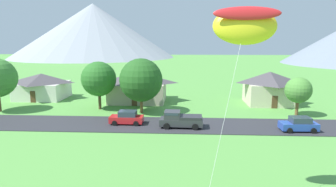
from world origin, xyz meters
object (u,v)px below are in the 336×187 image
Objects in this scene: house_left_center at (138,86)px; kite_flyer_with_kite at (245,26)px; house_leftmost at (269,87)px; pickup_truck_charcoal_west_side at (180,119)px; parked_car_red_west_end at (127,118)px; tree_center at (99,79)px; parked_car_blue_mid_west at (299,124)px; house_right_center at (42,86)px; tree_near_left at (141,80)px; tree_left_of_center at (298,90)px.

kite_flyer_with_kite is (11.50, -31.13, 8.77)m from house_left_center.
house_leftmost is 20.38m from pickup_truck_charcoal_west_side.
kite_flyer_with_kite reaches higher than house_leftmost.
pickup_truck_charcoal_west_side reaches higher than parked_car_red_west_end.
tree_center is at bearing 126.43° from parked_car_red_west_end.
parked_car_red_west_end and parked_car_blue_mid_west have the same top height.
tree_center is at bearing 160.11° from parked_car_blue_mid_west.
house_leftmost is 14.92m from parked_car_blue_mid_west.
parked_car_red_west_end is at bearing -39.37° from house_right_center.
kite_flyer_with_kite reaches higher than tree_near_left.
tree_left_of_center is 26.80m from kite_flyer_with_kite.
tree_center reaches higher than house_right_center.
kite_flyer_with_kite is at bearing -67.10° from tree_near_left.
house_left_center is 2.40× the size of parked_car_red_west_end.
tree_near_left is (19.54, -9.29, 2.49)m from house_right_center.
tree_near_left is 0.63× the size of kite_flyer_with_kite.
tree_left_of_center reaches higher than house_right_center.
house_left_center is at bearing -3.70° from house_right_center.
house_left_center is (-22.20, 1.05, -0.18)m from house_leftmost.
house_right_center is at bearing 154.57° from tree_near_left.
kite_flyer_with_kite is at bearing -123.06° from parked_car_blue_mid_west.
parked_car_blue_mid_west is at bearing -2.92° from pickup_truck_charcoal_west_side.
house_left_center is at bearing 143.62° from parked_car_blue_mid_west.
tree_near_left reaches higher than tree_center.
house_right_center reaches higher than parked_car_red_west_end.
house_left_center is 1.92× the size of pickup_truck_charcoal_west_side.
house_leftmost is at bearing 19.16° from tree_near_left.
parked_car_red_west_end is at bearing -86.80° from house_left_center.
house_right_center is 14.94m from tree_center.
tree_left_of_center is at bearing 21.46° from pickup_truck_charcoal_west_side.
house_left_center is 0.80× the size of kite_flyer_with_kite.
pickup_truck_charcoal_west_side is (5.76, -6.97, -3.81)m from tree_near_left.
parked_car_blue_mid_west is at bearing -92.84° from house_leftmost.
tree_left_of_center is at bearing -4.78° from tree_center.
house_left_center reaches higher than parked_car_blue_mid_west.
house_leftmost is 0.91× the size of house_right_center.
house_leftmost is 7.86m from tree_left_of_center.
house_right_center is at bearing 176.30° from house_left_center.
parked_car_red_west_end is (-23.14, -5.39, -2.82)m from tree_left_of_center.
pickup_truck_charcoal_west_side is (-14.66, -14.06, -1.75)m from house_leftmost.
pickup_truck_charcoal_west_side is (-16.38, -6.44, -2.63)m from tree_left_of_center.
pickup_truck_charcoal_west_side is at bearing 103.87° from kite_flyer_with_kite.
house_left_center reaches higher than pickup_truck_charcoal_west_side.
tree_near_left is (-20.41, -7.09, 2.06)m from house_leftmost.
pickup_truck_charcoal_west_side is at bearing -50.45° from tree_near_left.
tree_near_left is 22.18m from tree_left_of_center.
house_left_center is at bearing 51.48° from tree_center.
tree_near_left is at bearing 178.63° from tree_left_of_center.
house_right_center is 1.60× the size of tree_left_of_center.
parked_car_blue_mid_west is at bearing -108.98° from tree_left_of_center.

